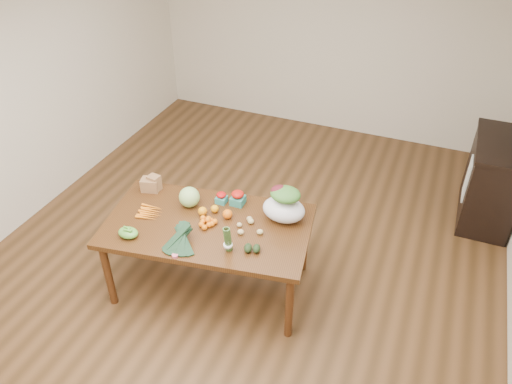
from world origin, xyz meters
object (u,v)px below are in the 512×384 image
at_px(asparagus_bundle, 228,239).
at_px(salad_bag, 284,206).
at_px(dining_table, 210,255).
at_px(paper_bag, 150,183).
at_px(mandarin_cluster, 208,221).
at_px(cabbage, 189,197).
at_px(kale_bunch, 179,241).
at_px(cabinet, 492,181).

bearing_deg(asparagus_bundle, salad_bag, 54.79).
height_order(dining_table, paper_bag, paper_bag).
height_order(mandarin_cluster, asparagus_bundle, asparagus_bundle).
height_order(paper_bag, asparagus_bundle, asparagus_bundle).
bearing_deg(dining_table, cabbage, 137.62).
bearing_deg(paper_bag, dining_table, -18.99).
xyz_separation_m(cabbage, salad_bag, (0.86, 0.14, 0.05)).
relative_size(dining_table, salad_bag, 4.71).
relative_size(dining_table, kale_bunch, 4.47).
xyz_separation_m(dining_table, cabinet, (2.36, 2.13, 0.10)).
bearing_deg(asparagus_bundle, cabinet, 40.36).
height_order(cabinet, salad_bag, salad_bag).
relative_size(cabbage, mandarin_cluster, 1.05).
distance_m(cabinet, mandarin_cluster, 3.19).
xyz_separation_m(cabinet, paper_bag, (-3.09, -1.87, 0.36)).
relative_size(paper_bag, salad_bag, 0.57).
distance_m(mandarin_cluster, salad_bag, 0.67).
relative_size(cabinet, mandarin_cluster, 5.67).
height_order(kale_bunch, salad_bag, salad_bag).
relative_size(asparagus_bundle, salad_bag, 0.66).
xyz_separation_m(cabinet, salad_bag, (-1.76, -1.81, 0.43)).
bearing_deg(asparagus_bundle, kale_bunch, -170.93).
xyz_separation_m(dining_table, cabbage, (-0.27, 0.18, 0.47)).
height_order(dining_table, cabbage, cabbage).
xyz_separation_m(dining_table, asparagus_bundle, (0.31, -0.25, 0.50)).
height_order(cabbage, kale_bunch, cabbage).
xyz_separation_m(paper_bag, kale_bunch, (0.66, -0.63, 0.00)).
bearing_deg(mandarin_cluster, cabbage, 146.26).
height_order(cabinet, paper_bag, cabinet).
xyz_separation_m(paper_bag, mandarin_cluster, (0.74, -0.26, -0.04)).
height_order(kale_bunch, asparagus_bundle, asparagus_bundle).
bearing_deg(salad_bag, cabinet, 45.77).
distance_m(dining_table, mandarin_cluster, 0.42).
relative_size(dining_table, cabbage, 9.43).
relative_size(dining_table, cabinet, 1.75).
bearing_deg(mandarin_cluster, dining_table, 138.42).
bearing_deg(salad_bag, kale_bunch, -133.85).
xyz_separation_m(mandarin_cluster, kale_bunch, (-0.08, -0.37, 0.04)).
distance_m(dining_table, salad_bag, 0.85).
height_order(paper_bag, kale_bunch, kale_bunch).
bearing_deg(cabinet, asparagus_bundle, -130.67).
xyz_separation_m(paper_bag, salad_bag, (1.32, 0.06, 0.07)).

